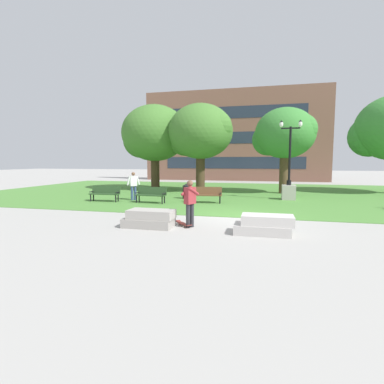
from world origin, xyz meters
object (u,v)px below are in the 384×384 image
Objects in this scene: concrete_block_center at (150,219)px; person_bystander_near_lawn at (133,184)px; person_skateboarder at (190,201)px; park_bench_near_right at (151,194)px; lamp_post_left at (289,184)px; park_bench_far_right at (105,193)px; trash_bin at (186,191)px; concrete_block_left at (264,225)px; skateboard at (183,224)px; park_bench_far_left at (206,194)px.

person_bystander_near_lawn reaches higher than concrete_block_center.
person_bystander_near_lawn is (-5.17, 6.47, 0.01)m from person_skateboarder.
concrete_block_center is 1.08× the size of person_skateboarder.
concrete_block_center is 6.33m from park_bench_near_right.
person_bystander_near_lawn is (-9.23, -2.50, -0.03)m from lamp_post_left.
lamp_post_left is (10.64, 3.41, 0.47)m from park_bench_far_right.
person_bystander_near_lawn is at bearing 32.90° from park_bench_far_right.
concrete_block_center is 1.92× the size of trash_bin.
concrete_block_left is 2.98m from skateboard.
park_bench_far_right is 4.97m from trash_bin.
park_bench_near_right is 0.99× the size of park_bench_far_left.
person_bystander_near_lawn is (1.41, 0.91, 0.45)m from park_bench_far_right.
park_bench_far_left reaches higher than concrete_block_center.
skateboard is at bearing -76.06° from trash_bin.
park_bench_far_left is 0.38× the size of lamp_post_left.
trash_bin is 3.33m from person_bystander_near_lawn.
concrete_block_left reaches higher than skateboard.
person_bystander_near_lawn is at bearing 127.67° from skateboard.
concrete_block_center is 1.08× the size of person_bystander_near_lawn.
park_bench_far_left is at bearing 95.78° from person_skateboarder.
person_skateboarder is at bearing -27.71° from skateboard.
trash_bin reaches higher than skateboard.
park_bench_far_right is 0.37× the size of lamp_post_left.
park_bench_near_right is (-2.26, 5.91, 0.23)m from concrete_block_center.
trash_bin is at bearing 120.02° from concrete_block_left.
person_skateboarder is at bearing -114.34° from lamp_post_left.
lamp_post_left is 2.84× the size of person_bystander_near_lawn.
concrete_block_center is 7.79m from person_bystander_near_lawn.
concrete_block_left is at bearing -1.55° from concrete_block_center.
park_bench_far_left and park_bench_far_right have the same top height.
lamp_post_left is 6.39m from trash_bin.
park_bench_far_left is 1.93× the size of trash_bin.
skateboard is 8.31m from park_bench_far_right.
person_bystander_near_lawn is at bearing 118.86° from concrete_block_center.
person_bystander_near_lawn is (-3.75, 6.80, 0.68)m from concrete_block_center.
concrete_block_center is at bearing -69.09° from park_bench_near_right.
park_bench_far_left is at bearing -150.81° from lamp_post_left.
skateboard is at bearing 152.29° from person_skateboarder.
concrete_block_center is at bearing -96.70° from park_bench_far_left.
person_skateboarder is 0.94× the size of park_bench_far_right.
person_bystander_near_lawn reaches higher than park_bench_far_right.
trash_bin is (-1.59, 1.62, -0.04)m from park_bench_far_left.
concrete_block_center is at bearing 178.45° from concrete_block_left.
concrete_block_center is 0.99× the size of park_bench_far_left.
person_skateboarder is 6.71m from park_bench_near_right.
lamp_post_left is at bearing 23.59° from park_bench_near_right.
park_bench_near_right is at bearing -156.41° from lamp_post_left.
lamp_post_left is (5.48, 9.29, 0.70)m from concrete_block_center.
concrete_block_left is 10.44m from person_bystander_near_lawn.
person_skateboarder reaches higher than concrete_block_left.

